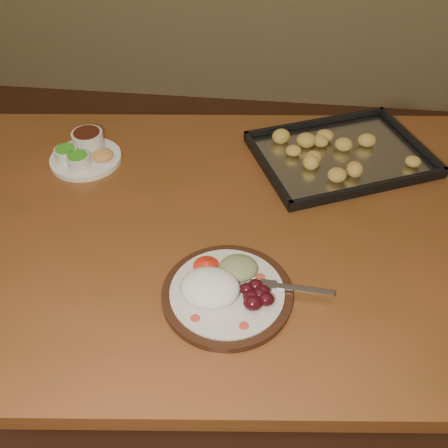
# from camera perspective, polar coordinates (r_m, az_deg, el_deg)

# --- Properties ---
(ground) EXTENTS (4.00, 4.00, 0.00)m
(ground) POSITION_cam_1_polar(r_m,az_deg,el_deg) (1.68, -9.50, -20.96)
(ground) COLOR #522E1C
(ground) RESTS_ON ground
(dining_table) EXTENTS (1.59, 1.05, 0.75)m
(dining_table) POSITION_cam_1_polar(r_m,az_deg,el_deg) (1.17, -1.15, -3.23)
(dining_table) COLOR brown
(dining_table) RESTS_ON ground
(dinner_plate) EXTENTS (0.32, 0.25, 0.06)m
(dinner_plate) POSITION_cam_1_polar(r_m,az_deg,el_deg) (0.94, 0.10, -7.48)
(dinner_plate) COLOR black
(dinner_plate) RESTS_ON dining_table
(condiment_saucer) EXTENTS (0.18, 0.18, 0.06)m
(condiment_saucer) POSITION_cam_1_polar(r_m,az_deg,el_deg) (1.31, -15.66, 7.86)
(condiment_saucer) COLOR white
(condiment_saucer) RESTS_ON dining_table
(baking_tray) EXTENTS (0.50, 0.45, 0.04)m
(baking_tray) POSITION_cam_1_polar(r_m,az_deg,el_deg) (1.31, 13.20, 7.82)
(baking_tray) COLOR black
(baking_tray) RESTS_ON dining_table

